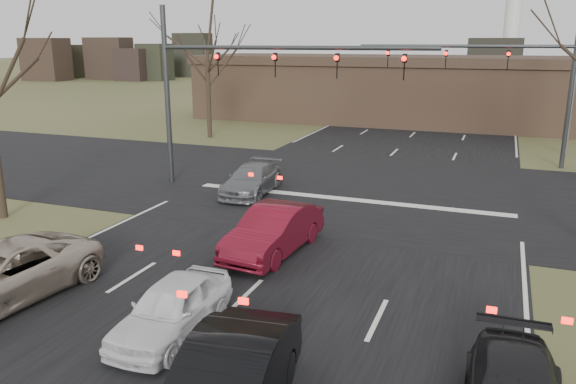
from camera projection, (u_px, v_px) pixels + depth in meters
name	position (u px, v px, depth m)	size (l,w,h in m)	color
ground	(184.00, 356.00, 11.92)	(360.00, 360.00, 0.00)	#464826
road_main	(451.00, 98.00, 66.03)	(14.00, 300.00, 0.02)	black
road_cross	(357.00, 188.00, 25.45)	(200.00, 14.00, 0.02)	black
building	(453.00, 90.00, 44.81)	(42.40, 10.40, 5.30)	brown
mast_arm_near	(231.00, 74.00, 24.13)	(12.12, 0.24, 8.00)	#383A3D
mast_arm_far	(514.00, 70.00, 29.23)	(11.12, 0.24, 8.00)	#383A3D
streetlight_right_far	(574.00, 57.00, 31.61)	(2.34, 0.25, 10.00)	gray
tree_left_far	(206.00, 27.00, 37.04)	(5.70, 5.70, 9.50)	black
car_silver_suv	(0.00, 275.00, 14.24)	(2.42, 5.25, 1.46)	#B8A895
car_white_sedan	(172.00, 308.00, 12.66)	(1.51, 3.75, 1.28)	white
car_grey_ahead	(252.00, 179.00, 24.45)	(1.76, 4.32, 1.25)	slate
car_red_ahead	(274.00, 231.00, 17.52)	(1.57, 4.49, 1.48)	maroon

